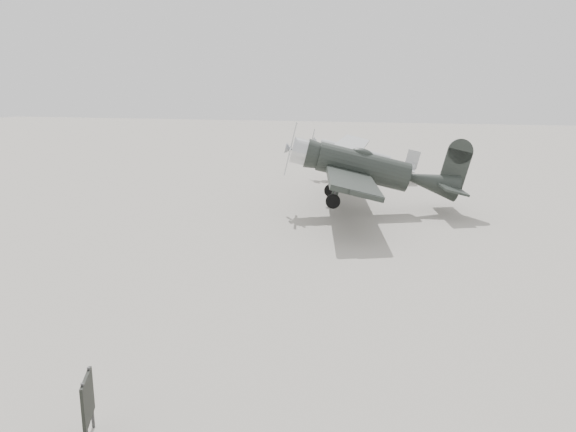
# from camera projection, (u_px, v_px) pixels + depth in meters

# --- Properties ---
(ground) EXTENTS (160.00, 160.00, 0.00)m
(ground) POSITION_uv_depth(u_px,v_px,m) (294.00, 261.00, 20.36)
(ground) COLOR gray
(ground) RESTS_ON ground
(lowwing_monoplane) EXTENTS (9.14, 12.65, 4.06)m
(lowwing_monoplane) POSITION_uv_depth(u_px,v_px,m) (371.00, 169.00, 27.86)
(lowwing_monoplane) COLOR black
(lowwing_monoplane) RESTS_ON ground
(highwing_monoplane) EXTENTS (7.28, 10.25, 2.91)m
(highwing_monoplane) POSITION_uv_depth(u_px,v_px,m) (359.00, 152.00, 37.82)
(highwing_monoplane) COLOR gray
(highwing_monoplane) RESTS_ON ground
(sign_board) EXTENTS (0.39, 0.80, 1.22)m
(sign_board) POSITION_uv_depth(u_px,v_px,m) (88.00, 400.00, 10.00)
(sign_board) COLOR #333333
(sign_board) RESTS_ON ground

